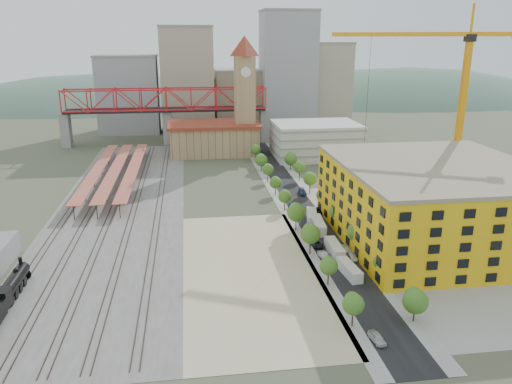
{
  "coord_description": "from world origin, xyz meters",
  "views": [
    {
      "loc": [
        -15.88,
        -126.36,
        46.89
      ],
      "look_at": [
        0.49,
        -8.06,
        10.0
      ],
      "focal_mm": 35.0,
      "sensor_mm": 36.0,
      "label": 1
    }
  ],
  "objects": [
    {
      "name": "ground",
      "position": [
        0.0,
        0.0,
        0.0
      ],
      "size": [
        400.0,
        400.0,
        0.0
      ],
      "primitive_type": "plane",
      "color": "#474C38",
      "rests_on": "ground"
    },
    {
      "name": "ballast_strip",
      "position": [
        -36.0,
        17.5,
        0.03
      ],
      "size": [
        36.0,
        165.0,
        0.06
      ],
      "primitive_type": "cube",
      "color": "#605E59",
      "rests_on": "ground"
    },
    {
      "name": "dirt_lot",
      "position": [
        -4.0,
        -31.5,
        0.03
      ],
      "size": [
        28.0,
        67.0,
        0.06
      ],
      "primitive_type": "cube",
      "color": "tan",
      "rests_on": "ground"
    },
    {
      "name": "street_asphalt",
      "position": [
        16.0,
        15.0,
        0.03
      ],
      "size": [
        12.0,
        170.0,
        0.06
      ],
      "primitive_type": "cube",
      "color": "black",
      "rests_on": "ground"
    },
    {
      "name": "sidewalk_west",
      "position": [
        10.5,
        15.0,
        0.02
      ],
      "size": [
        3.0,
        170.0,
        0.04
      ],
      "primitive_type": "cube",
      "color": "gray",
      "rests_on": "ground"
    },
    {
      "name": "sidewalk_east",
      "position": [
        21.5,
        15.0,
        0.02
      ],
      "size": [
        3.0,
        170.0,
        0.04
      ],
      "primitive_type": "cube",
      "color": "gray",
      "rests_on": "ground"
    },
    {
      "name": "construction_pad",
      "position": [
        45.0,
        -20.0,
        0.03
      ],
      "size": [
        50.0,
        90.0,
        0.06
      ],
      "primitive_type": "cube",
      "color": "gray",
      "rests_on": "ground"
    },
    {
      "name": "rail_tracks",
      "position": [
        -37.8,
        17.5,
        0.15
      ],
      "size": [
        26.56,
        160.0,
        0.18
      ],
      "color": "#382B23",
      "rests_on": "ground"
    },
    {
      "name": "platform_canopies",
      "position": [
        -41.0,
        45.0,
        3.99
      ],
      "size": [
        16.0,
        80.0,
        4.12
      ],
      "color": "#B14D44",
      "rests_on": "ground"
    },
    {
      "name": "station_hall",
      "position": [
        -5.0,
        82.0,
        6.67
      ],
      "size": [
        38.0,
        24.0,
        13.1
      ],
      "color": "tan",
      "rests_on": "ground"
    },
    {
      "name": "clock_tower",
      "position": [
        8.0,
        79.99,
        28.7
      ],
      "size": [
        12.0,
        12.0,
        52.0
      ],
      "color": "tan",
      "rests_on": "ground"
    },
    {
      "name": "parking_garage",
      "position": [
        36.0,
        70.0,
        7.0
      ],
      "size": [
        34.0,
        26.0,
        14.0
      ],
      "primitive_type": "cube",
      "color": "silver",
      "rests_on": "ground"
    },
    {
      "name": "truss_bridge",
      "position": [
        -25.0,
        105.0,
        18.86
      ],
      "size": [
        94.0,
        9.6,
        25.6
      ],
      "color": "gray",
      "rests_on": "ground"
    },
    {
      "name": "construction_building",
      "position": [
        42.0,
        -20.0,
        9.41
      ],
      "size": [
        44.6,
        50.6,
        18.8
      ],
      "color": "yellow",
      "rests_on": "ground"
    },
    {
      "name": "street_trees",
      "position": [
        16.0,
        5.0,
        0.0
      ],
      "size": [
        15.4,
        124.4,
        8.0
      ],
      "color": "#35691F",
      "rests_on": "ground"
    },
    {
      "name": "skyline",
      "position": [
        7.47,
        142.31,
        22.81
      ],
      "size": [
        133.0,
        46.0,
        60.0
      ],
      "color": "#9EA0A3",
      "rests_on": "ground"
    },
    {
      "name": "distant_hills",
      "position": [
        45.28,
        260.0,
        -79.54
      ],
      "size": [
        647.0,
        264.0,
        227.0
      ],
      "color": "#4C6B59",
      "rests_on": "ground"
    },
    {
      "name": "locomotive",
      "position": [
        -50.0,
        -38.55,
        2.1
      ],
      "size": [
        2.92,
        22.55,
        5.64
      ],
      "color": "black",
      "rests_on": "ground"
    },
    {
      "name": "tower_crane",
      "position": [
        60.45,
        11.74,
        34.65
      ],
      "size": [
        48.46,
        23.91,
        56.16
      ],
      "color": "orange",
      "rests_on": "ground"
    },
    {
      "name": "site_trailer_a",
      "position": [
        16.0,
        -36.46,
        1.21
      ],
      "size": [
        3.12,
        8.98,
        2.41
      ],
      "primitive_type": "cube",
      "rotation": [
        0.0,
        0.0,
        0.09
      ],
      "color": "silver",
      "rests_on": "ground"
    },
    {
      "name": "site_trailer_b",
      "position": [
        16.0,
        -25.8,
        1.29
      ],
      "size": [
        2.61,
        9.47,
        2.58
      ],
      "primitive_type": "cube",
      "rotation": [
        0.0,
        0.0,
        -0.01
      ],
      "color": "silver",
      "rests_on": "ground"
    },
    {
      "name": "site_trailer_c",
      "position": [
        16.0,
        -11.06,
        1.39
      ],
      "size": [
        3.6,
        10.38,
        2.78
      ],
      "primitive_type": "cube",
      "rotation": [
        0.0,
        0.0,
        -0.09
      ],
      "color": "silver",
      "rests_on": "ground"
    },
    {
      "name": "site_trailer_d",
      "position": [
        16.0,
        -4.64,
        1.31
      ],
      "size": [
        4.4,
        9.87,
        2.62
      ],
      "primitive_type": "cube",
      "rotation": [
        0.0,
        0.0,
        -0.2
      ],
      "color": "silver",
      "rests_on": "ground"
    },
    {
      "name": "car_0",
      "position": [
        13.0,
        -60.0,
        0.7
      ],
      "size": [
        2.18,
        4.31,
        1.41
      ],
      "primitive_type": "imported",
      "rotation": [
        0.0,
        0.0,
        0.13
      ],
      "color": "#B9B9B9",
      "rests_on": "ground"
    },
    {
      "name": "car_1",
      "position": [
        13.0,
        -27.91,
        0.7
      ],
      "size": [
        2.02,
        4.42,
        1.4
      ],
      "primitive_type": "imported",
      "rotation": [
        0.0,
        0.0,
        0.13
      ],
      "color": "#ADADB2",
      "rests_on": "ground"
    },
    {
      "name": "car_2",
      "position": [
        13.0,
        -21.0,
        0.69
      ],
      "size": [
        2.98,
        5.22,
        1.37
      ],
      "primitive_type": "imported",
      "rotation": [
        0.0,
        0.0,
        0.15
      ],
      "color": "black",
      "rests_on": "ground"
    },
    {
      "name": "car_3",
      "position": [
        13.0,
        4.95,
        0.75
      ],
      "size": [
        2.48,
        5.32,
        1.5
      ],
      "primitive_type": "imported",
      "rotation": [
        0.0,
        0.0,
        0.07
      ],
      "color": "#1A294D",
      "rests_on": "ground"
    },
    {
      "name": "car_4",
      "position": [
        19.0,
        -24.93,
        0.68
      ],
      "size": [
        1.97,
        4.13,
        1.36
      ],
      "primitive_type": "imported",
      "rotation": [
        0.0,
        0.0,
        0.09
      ],
      "color": "white",
      "rests_on": "ground"
    },
    {
      "name": "car_5",
      "position": [
        19.0,
        -29.18,
        0.65
      ],
      "size": [
        1.57,
        4.03,
        1.31
      ],
      "primitive_type": "imported",
      "rotation": [
        0.0,
        0.0,
        0.05
      ],
      "color": "#97989C",
      "rests_on": "ground"
    },
    {
      "name": "car_6",
      "position": [
        19.0,
        1.39,
        0.73
      ],
      "size": [
        2.68,
        5.39,
        1.47
      ],
      "primitive_type": "imported",
      "rotation": [
        0.0,
        0.0,
        -0.05
      ],
      "color": "black",
      "rests_on": "ground"
    },
    {
      "name": "car_7",
      "position": [
        19.0,
        19.53,
        0.78
      ],
      "size": [
        2.64,
        5.52,
        1.55
      ],
      "primitive_type": "imported",
      "rotation": [
        0.0,
        0.0,
        -0.09
      ],
      "color": "navy",
      "rests_on": "ground"
    }
  ]
}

